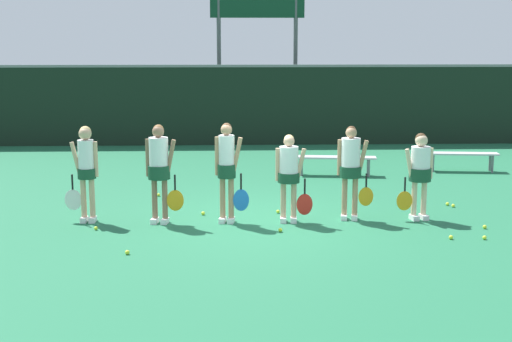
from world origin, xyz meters
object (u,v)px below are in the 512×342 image
bench_far (462,155)px  tennis_ball_5 (127,252)px  tennis_ball_9 (453,206)px  player_2 (227,165)px  player_5 (420,169)px  player_0 (86,166)px  tennis_ball_11 (96,228)px  bench_courtside (335,159)px  tennis_ball_10 (485,227)px  tennis_ball_2 (203,213)px  tennis_ball_4 (484,238)px  tennis_ball_0 (159,195)px  player_1 (159,165)px  tennis_ball_7 (447,204)px  tennis_ball_8 (278,211)px  player_3 (289,171)px  tennis_ball_6 (451,237)px  tennis_ball_1 (280,230)px  player_4 (351,164)px  scoreboard (257,11)px

bench_far → tennis_ball_5: bench_far is taller
bench_far → tennis_ball_9: bearing=-103.6°
bench_far → player_2: bearing=-133.7°
player_2 → player_5: size_ratio=1.13×
player_0 → tennis_ball_11: 1.20m
bench_courtside → tennis_ball_5: (-4.16, -6.41, -0.37)m
player_0 → player_5: (6.05, -0.06, -0.09)m
tennis_ball_10 → tennis_ball_2: bearing=166.5°
bench_far → tennis_ball_4: bearing=-98.2°
player_5 → tennis_ball_9: player_5 is taller
tennis_ball_0 → player_1: bearing=-83.5°
bench_courtside → tennis_ball_7: 3.79m
tennis_ball_8 → bench_courtside: bearing=66.6°
player_0 → bench_far: bearing=30.5°
player_3 → tennis_ball_9: player_3 is taller
tennis_ball_5 → tennis_ball_6: 5.30m
tennis_ball_5 → tennis_ball_7: 6.70m
player_3 → tennis_ball_0: size_ratio=23.86×
tennis_ball_1 → tennis_ball_6: 2.86m
player_2 → tennis_ball_9: 4.69m
tennis_ball_1 → player_1: bearing=161.7°
player_4 → player_5: size_ratio=1.08×
tennis_ball_8 → tennis_ball_11: tennis_ball_8 is taller
player_5 → tennis_ball_11: size_ratio=24.44×
tennis_ball_2 → player_0: bearing=-168.7°
player_1 → tennis_ball_2: (0.75, 0.56, -1.03)m
scoreboard → player_2: (-1.00, -11.49, -3.15)m
player_3 → tennis_ball_6: (2.60, -1.27, -0.90)m
bench_far → tennis_ball_6: (-2.19, -6.18, -0.37)m
player_2 → tennis_ball_10: size_ratio=25.75×
tennis_ball_9 → bench_far: bearing=69.9°
player_0 → tennis_ball_11: bearing=-66.7°
bench_far → player_5: player_5 is taller
tennis_ball_2 → tennis_ball_8: bearing=3.7°
bench_courtside → tennis_ball_2: bench_courtside is taller
tennis_ball_4 → tennis_ball_8: tennis_ball_4 is taller
bench_far → scoreboard: bearing=133.1°
bench_courtside → tennis_ball_6: bearing=-72.4°
player_3 → tennis_ball_1: player_3 is taller
bench_courtside → player_0: player_0 is taller
tennis_ball_5 → tennis_ball_10: 6.19m
player_4 → bench_far: bearing=62.8°
player_5 → tennis_ball_5: bearing=-168.6°
player_2 → tennis_ball_4: bearing=-7.9°
tennis_ball_0 → scoreboard: bearing=75.1°
player_1 → tennis_ball_1: bearing=-8.1°
tennis_ball_5 → tennis_ball_1: bearing=26.6°
player_5 → tennis_ball_1: (-2.60, -0.79, -0.92)m
player_3 → tennis_ball_4: 3.52m
player_1 → player_4: size_ratio=1.03×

